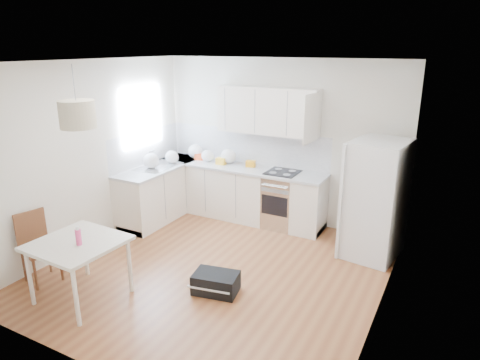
# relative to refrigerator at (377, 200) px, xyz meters

# --- Properties ---
(floor) EXTENTS (4.20, 4.20, 0.00)m
(floor) POSITION_rel_refrigerator_xyz_m (-1.76, -1.46, -0.83)
(floor) COLOR brown
(floor) RESTS_ON ground
(ceiling) EXTENTS (4.20, 4.20, 0.00)m
(ceiling) POSITION_rel_refrigerator_xyz_m (-1.76, -1.46, 1.87)
(ceiling) COLOR white
(ceiling) RESTS_ON wall_back
(wall_back) EXTENTS (4.20, 0.00, 4.20)m
(wall_back) POSITION_rel_refrigerator_xyz_m (-1.76, 0.64, 0.52)
(wall_back) COLOR silver
(wall_back) RESTS_ON floor
(wall_left) EXTENTS (0.00, 4.20, 4.20)m
(wall_left) POSITION_rel_refrigerator_xyz_m (-3.86, -1.46, 0.52)
(wall_left) COLOR silver
(wall_left) RESTS_ON floor
(wall_right) EXTENTS (0.00, 4.20, 4.20)m
(wall_right) POSITION_rel_refrigerator_xyz_m (0.34, -1.46, 0.52)
(wall_right) COLOR silver
(wall_right) RESTS_ON floor
(window_glassblock) EXTENTS (0.02, 1.00, 1.00)m
(window_glassblock) POSITION_rel_refrigerator_xyz_m (-3.84, -0.31, 0.92)
(window_glassblock) COLOR #BFE0F9
(window_glassblock) RESTS_ON wall_left
(cabinets_back) EXTENTS (3.00, 0.60, 0.88)m
(cabinets_back) POSITION_rel_refrigerator_xyz_m (-2.36, 0.34, -0.39)
(cabinets_back) COLOR white
(cabinets_back) RESTS_ON floor
(cabinets_left) EXTENTS (0.60, 1.80, 0.88)m
(cabinets_left) POSITION_rel_refrigerator_xyz_m (-3.56, -0.26, -0.39)
(cabinets_left) COLOR white
(cabinets_left) RESTS_ON floor
(counter_back) EXTENTS (3.02, 0.64, 0.04)m
(counter_back) POSITION_rel_refrigerator_xyz_m (-2.36, 0.34, 0.07)
(counter_back) COLOR #A9ABAE
(counter_back) RESTS_ON cabinets_back
(counter_left) EXTENTS (0.64, 1.82, 0.04)m
(counter_left) POSITION_rel_refrigerator_xyz_m (-3.56, -0.26, 0.07)
(counter_left) COLOR #A9ABAE
(counter_left) RESTS_ON cabinets_left
(backsplash_back) EXTENTS (3.00, 0.01, 0.58)m
(backsplash_back) POSITION_rel_refrigerator_xyz_m (-2.36, 0.63, 0.38)
(backsplash_back) COLOR white
(backsplash_back) RESTS_ON wall_back
(backsplash_left) EXTENTS (0.01, 1.80, 0.58)m
(backsplash_left) POSITION_rel_refrigerator_xyz_m (-3.85, -0.26, 0.38)
(backsplash_left) COLOR white
(backsplash_left) RESTS_ON wall_left
(upper_cabinets) EXTENTS (1.70, 0.32, 0.75)m
(upper_cabinets) POSITION_rel_refrigerator_xyz_m (-1.91, 0.48, 1.04)
(upper_cabinets) COLOR white
(upper_cabinets) RESTS_ON wall_back
(range_oven) EXTENTS (0.50, 0.61, 0.88)m
(range_oven) POSITION_rel_refrigerator_xyz_m (-1.56, 0.34, -0.39)
(range_oven) COLOR silver
(range_oven) RESTS_ON floor
(sink) EXTENTS (0.50, 0.80, 0.16)m
(sink) POSITION_rel_refrigerator_xyz_m (-3.56, -0.31, 0.08)
(sink) COLOR silver
(sink) RESTS_ON counter_left
(refrigerator) EXTENTS (0.92, 0.94, 1.67)m
(refrigerator) POSITION_rel_refrigerator_xyz_m (0.00, 0.00, 0.00)
(refrigerator) COLOR white
(refrigerator) RESTS_ON floor
(dining_table) EXTENTS (0.97, 0.97, 0.74)m
(dining_table) POSITION_rel_refrigerator_xyz_m (-2.80, -2.76, -0.18)
(dining_table) COLOR beige
(dining_table) RESTS_ON floor
(dining_chair) EXTENTS (0.46, 0.46, 0.90)m
(dining_chair) POSITION_rel_refrigerator_xyz_m (-3.55, -2.72, -0.38)
(dining_chair) COLOR #533018
(dining_chair) RESTS_ON floor
(drink_bottle) EXTENTS (0.08, 0.08, 0.22)m
(drink_bottle) POSITION_rel_refrigerator_xyz_m (-2.72, -2.81, 0.01)
(drink_bottle) COLOR #EA4183
(drink_bottle) RESTS_ON dining_table
(gym_bag) EXTENTS (0.59, 0.44, 0.25)m
(gym_bag) POSITION_rel_refrigerator_xyz_m (-1.47, -1.91, -0.71)
(gym_bag) COLOR black
(gym_bag) RESTS_ON floor
(pendant_lamp) EXTENTS (0.39, 0.39, 0.30)m
(pendant_lamp) POSITION_rel_refrigerator_xyz_m (-2.73, -2.62, 1.35)
(pendant_lamp) COLOR #BAAE8F
(pendant_lamp) RESTS_ON ceiling
(grocery_bag_a) EXTENTS (0.28, 0.24, 0.25)m
(grocery_bag_a) POSITION_rel_refrigerator_xyz_m (-3.31, 0.45, 0.21)
(grocery_bag_a) COLOR white
(grocery_bag_a) RESTS_ON counter_back
(grocery_bag_b) EXTENTS (0.23, 0.20, 0.21)m
(grocery_bag_b) POSITION_rel_refrigerator_xyz_m (-2.99, 0.35, 0.19)
(grocery_bag_b) COLOR white
(grocery_bag_b) RESTS_ON counter_back
(grocery_bag_c) EXTENTS (0.28, 0.24, 0.25)m
(grocery_bag_c) POSITION_rel_refrigerator_xyz_m (-2.60, 0.42, 0.21)
(grocery_bag_c) COLOR white
(grocery_bag_c) RESTS_ON counter_back
(grocery_bag_d) EXTENTS (0.24, 0.21, 0.22)m
(grocery_bag_d) POSITION_rel_refrigerator_xyz_m (-3.49, -0.02, 0.20)
(grocery_bag_d) COLOR white
(grocery_bag_d) RESTS_ON counter_back
(grocery_bag_e) EXTENTS (0.28, 0.24, 0.25)m
(grocery_bag_e) POSITION_rel_refrigerator_xyz_m (-3.59, -0.45, 0.21)
(grocery_bag_e) COLOR white
(grocery_bag_e) RESTS_ON counter_left
(snack_orange) EXTENTS (0.17, 0.13, 0.11)m
(snack_orange) POSITION_rel_refrigerator_xyz_m (-2.16, 0.40, 0.14)
(snack_orange) COLOR orange
(snack_orange) RESTS_ON counter_back
(snack_yellow) EXTENTS (0.17, 0.11, 0.11)m
(snack_yellow) POSITION_rel_refrigerator_xyz_m (-2.69, 0.30, 0.14)
(snack_yellow) COLOR gold
(snack_yellow) RESTS_ON counter_back
(snack_red) EXTENTS (0.17, 0.12, 0.11)m
(snack_red) POSITION_rel_refrigerator_xyz_m (-3.19, 0.40, 0.14)
(snack_red) COLOR #BE3C17
(snack_red) RESTS_ON counter_back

